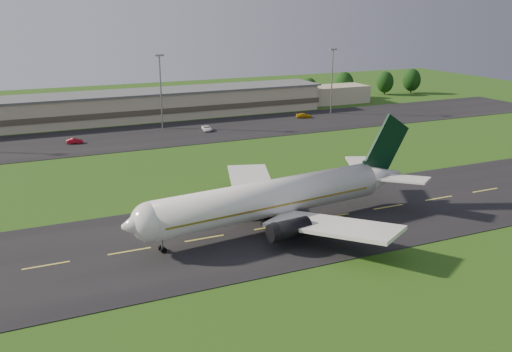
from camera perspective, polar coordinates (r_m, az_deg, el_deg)
name	(u,v)px	position (r m, az deg, el deg)	size (l,w,h in m)	color
ground	(272,227)	(88.32, 1.59, -5.16)	(360.00, 360.00, 0.00)	#204A12
taxiway	(272,227)	(88.30, 1.59, -5.13)	(220.00, 30.00, 0.10)	black
apron	(152,135)	(153.56, -10.32, 4.03)	(260.00, 30.00, 0.10)	black
airliner	(274,198)	(86.95, 1.81, -2.24)	(51.22, 41.91, 15.57)	white
terminal	(152,105)	(177.40, -10.36, 6.99)	(145.00, 16.00, 8.40)	tan
light_mast_centre	(160,83)	(160.29, -9.54, 9.19)	(2.40, 1.20, 20.35)	gray
light_mast_east	(332,73)	(182.37, 7.62, 10.15)	(2.40, 1.20, 20.35)	gray
tree_line	(229,92)	(195.73, -2.74, 8.36)	(192.83, 8.88, 9.74)	black
service_vehicle_b	(75,141)	(148.48, -17.67, 3.36)	(1.39, 3.98, 1.31)	#AA0B1D
service_vehicle_c	(207,128)	(156.93, -4.94, 4.77)	(2.24, 4.86, 1.35)	white
service_vehicle_d	(304,116)	(175.58, 4.80, 6.05)	(1.95, 4.80, 1.39)	#BF920B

